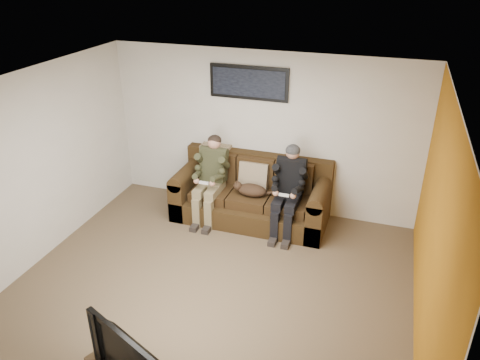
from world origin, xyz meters
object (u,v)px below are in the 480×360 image
(person_left, at_px, (211,174))
(cat, at_px, (251,190))
(television, at_px, (138,356))
(person_right, at_px, (289,185))
(framed_poster, at_px, (249,83))
(sofa, at_px, (253,196))

(person_left, xyz_separation_m, cat, (0.65, -0.00, -0.18))
(cat, bearing_deg, television, -88.76)
(person_right, bearing_deg, television, -98.24)
(framed_poster, distance_m, television, 4.40)
(person_left, distance_m, television, 3.66)
(sofa, height_order, framed_poster, framed_poster)
(person_left, height_order, television, person_left)
(person_left, bearing_deg, television, -78.46)
(cat, bearing_deg, person_left, 179.99)
(cat, distance_m, framed_poster, 1.64)
(sofa, distance_m, person_right, 0.77)
(television, bearing_deg, framed_poster, 117.89)
(person_left, distance_m, person_right, 1.25)
(cat, distance_m, television, 3.59)
(cat, height_order, television, television)
(framed_poster, height_order, television, framed_poster)
(sofa, distance_m, person_left, 0.76)
(person_left, bearing_deg, sofa, 18.04)
(person_right, bearing_deg, sofa, 161.99)
(sofa, xyz_separation_m, person_left, (-0.63, -0.20, 0.39))
(person_right, bearing_deg, framed_poster, 144.76)
(person_left, bearing_deg, cat, -0.01)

